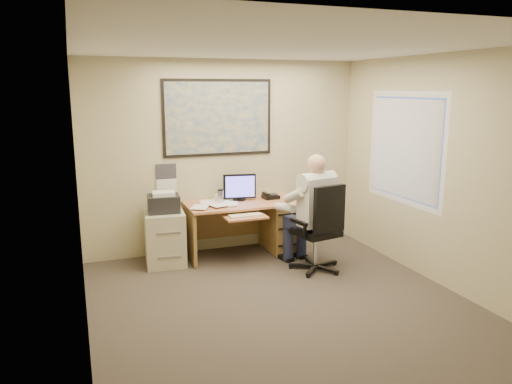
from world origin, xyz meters
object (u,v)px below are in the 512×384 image
object	(u,v)px
desk	(265,221)
office_chair	(317,246)
filing_cabinet	(165,233)
person	(316,213)

from	to	relation	value
desk	office_chair	world-z (taller)	office_chair
office_chair	filing_cabinet	bearing A→B (deg)	140.57
office_chair	desk	bearing A→B (deg)	98.01
desk	filing_cabinet	bearing A→B (deg)	-179.40
filing_cabinet	person	distance (m)	2.01
desk	person	world-z (taller)	person
filing_cabinet	office_chair	size ratio (longest dim) A/B	0.86
filing_cabinet	office_chair	xyz separation A→B (m)	(1.77, -0.96, -0.09)
office_chair	person	xyz separation A→B (m)	(0.01, 0.08, 0.41)
desk	person	bearing A→B (deg)	-68.83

